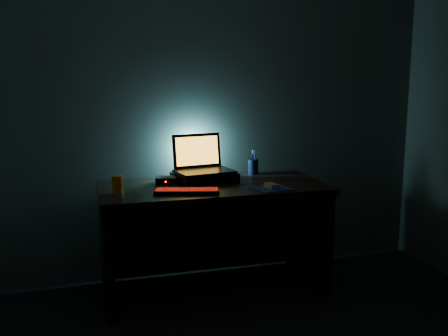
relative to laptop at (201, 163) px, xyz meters
name	(u,v)px	position (x,y,z in m)	size (l,w,h in m)	color
room	(331,138)	(0.04, -1.81, 0.38)	(3.50, 4.00, 2.50)	black
desk	(211,220)	(0.04, -0.13, -0.38)	(1.50, 0.70, 0.75)	black
riser	(205,177)	(0.01, -0.05, -0.09)	(0.40, 0.30, 0.06)	black
laptop	(201,163)	(0.00, 0.00, 0.00)	(0.42, 0.34, 0.26)	black
keyboard	(187,191)	(-0.18, -0.37, -0.11)	(0.42, 0.22, 0.02)	black
mousepad	(271,188)	(0.37, -0.40, -0.12)	(0.22, 0.20, 0.00)	navy
mouse	(271,186)	(0.37, -0.40, -0.10)	(0.06, 0.10, 0.03)	gray
pen_cup	(253,167)	(0.42, 0.11, -0.07)	(0.08, 0.08, 0.11)	black
juice_glass	(117,185)	(-0.60, -0.27, -0.06)	(0.07, 0.07, 0.11)	orange
router	(166,180)	(-0.26, -0.05, -0.10)	(0.16, 0.14, 0.05)	black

